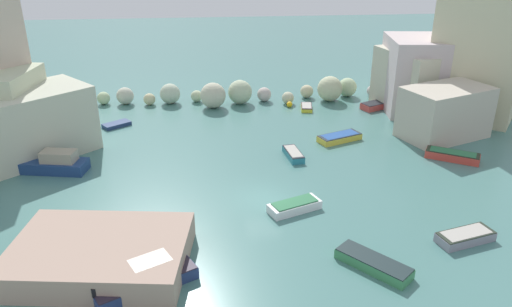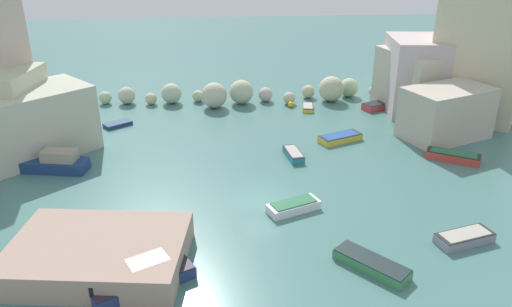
# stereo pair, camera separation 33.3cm
# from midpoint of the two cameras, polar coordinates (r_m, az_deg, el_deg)

# --- Properties ---
(cove_water) EXTENTS (160.00, 160.00, 0.00)m
(cove_water) POSITION_cam_midpoint_polar(r_m,az_deg,el_deg) (35.48, 0.58, -5.09)
(cove_water) COLOR #487974
(cove_water) RESTS_ON ground
(cliff_headland_right) EXTENTS (20.63, 20.38, 14.11)m
(cliff_headland_right) POSITION_cam_midpoint_polar(r_m,az_deg,el_deg) (55.19, 21.31, 8.90)
(cliff_headland_right) COLOR beige
(cliff_headland_right) RESTS_ON ground
(rock_breakwater) EXTENTS (35.19, 4.94, 2.75)m
(rock_breakwater) POSITION_cam_midpoint_polar(r_m,az_deg,el_deg) (54.58, -3.29, 6.92)
(rock_breakwater) COLOR beige
(rock_breakwater) RESTS_ON ground
(stone_dock) EXTENTS (10.45, 8.02, 1.58)m
(stone_dock) POSITION_cam_midpoint_polar(r_m,az_deg,el_deg) (29.80, -17.67, -10.92)
(stone_dock) COLOR tan
(stone_dock) RESTS_ON ground
(channel_buoy) EXTENTS (0.61, 0.61, 0.61)m
(channel_buoy) POSITION_cam_midpoint_polar(r_m,az_deg,el_deg) (53.58, 3.67, 5.62)
(channel_buoy) COLOR gold
(channel_buoy) RESTS_ON cove_water
(moored_boat_0) EXTENTS (4.24, 2.89, 0.60)m
(moored_boat_0) POSITION_cam_midpoint_polar(r_m,az_deg,el_deg) (45.40, 9.31, 1.84)
(moored_boat_0) COLOR gold
(moored_boat_0) RESTS_ON cove_water
(moored_boat_1) EXTENTS (5.73, 4.23, 1.58)m
(moored_boat_1) POSITION_cam_midpoint_polar(r_m,az_deg,el_deg) (27.81, -12.83, -13.70)
(moored_boat_1) COLOR navy
(moored_boat_1) RESTS_ON cove_water
(moored_boat_2) EXTENTS (3.81, 2.27, 0.64)m
(moored_boat_2) POSITION_cam_midpoint_polar(r_m,az_deg,el_deg) (33.20, 22.53, -8.74)
(moored_boat_2) COLOR gray
(moored_boat_2) RESTS_ON cove_water
(moored_boat_3) EXTENTS (6.02, 3.75, 4.50)m
(moored_boat_3) POSITION_cam_midpoint_polar(r_m,az_deg,el_deg) (55.43, 14.43, 5.59)
(moored_boat_3) COLOR #C1403C
(moored_boat_3) RESTS_ON cove_water
(moored_boat_4) EXTENTS (3.84, 2.61, 0.67)m
(moored_boat_4) POSITION_cam_midpoint_polar(r_m,az_deg,el_deg) (33.92, 4.14, -6.02)
(moored_boat_4) COLOR white
(moored_boat_4) RESTS_ON cove_water
(moored_boat_5) EXTENTS (3.91, 4.16, 0.64)m
(moored_boat_5) POSITION_cam_midpoint_polar(r_m,az_deg,el_deg) (29.27, 12.94, -12.13)
(moored_boat_5) COLOR #3E8954
(moored_boat_5) RESTS_ON cove_water
(moored_boat_6) EXTENTS (2.82, 2.52, 0.37)m
(moored_boat_6) POSITION_cam_midpoint_polar(r_m,az_deg,el_deg) (50.03, -15.82, 3.20)
(moored_boat_6) COLOR navy
(moored_boat_6) RESTS_ON cove_water
(moored_boat_7) EXTENTS (6.88, 3.14, 1.73)m
(moored_boat_7) POSITION_cam_midpoint_polar(r_m,az_deg,el_deg) (42.40, -22.92, -1.07)
(moored_boat_7) COLOR navy
(moored_boat_7) RESTS_ON cove_water
(moored_boat_8) EXTENTS (4.31, 3.32, 0.70)m
(moored_boat_8) POSITION_cam_midpoint_polar(r_m,az_deg,el_deg) (44.09, 21.32, -0.21)
(moored_boat_8) COLOR #CC3F34
(moored_boat_8) RESTS_ON cove_water
(moored_boat_9) EXTENTS (1.49, 2.51, 0.46)m
(moored_boat_9) POSITION_cam_midpoint_polar(r_m,az_deg,el_deg) (53.06, 5.62, 5.29)
(moored_boat_9) COLOR yellow
(moored_boat_9) RESTS_ON cove_water
(moored_boat_10) EXTENTS (1.49, 3.07, 0.60)m
(moored_boat_10) POSITION_cam_midpoint_polar(r_m,az_deg,el_deg) (41.58, 4.06, -0.05)
(moored_boat_10) COLOR teal
(moored_boat_10) RESTS_ON cove_water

